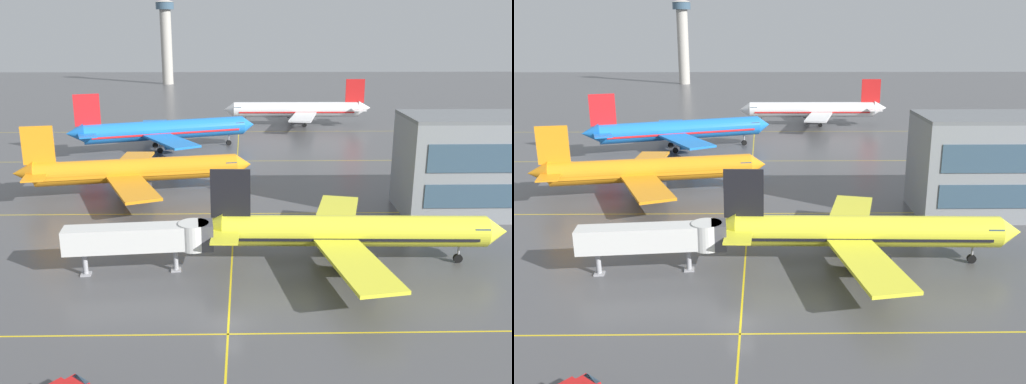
% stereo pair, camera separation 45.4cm
% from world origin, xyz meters
% --- Properties ---
extents(ground_plane, '(600.00, 600.00, 0.00)m').
position_xyz_m(ground_plane, '(0.00, 0.00, 0.00)').
color(ground_plane, '#4C4C4F').
extents(airliner_front_gate, '(35.49, 30.66, 11.05)m').
position_xyz_m(airliner_front_gate, '(13.48, 13.58, 3.77)').
color(airliner_front_gate, yellow).
rests_on(airliner_front_gate, ground).
extents(airliner_second_row, '(37.59, 31.97, 11.73)m').
position_xyz_m(airliner_second_row, '(-16.12, 41.48, 4.01)').
color(airliner_second_row, orange).
rests_on(airliner_second_row, ground).
extents(airliner_third_row, '(40.55, 34.71, 12.97)m').
position_xyz_m(airliner_third_row, '(-16.20, 75.55, 4.43)').
color(airliner_third_row, blue).
rests_on(airliner_third_row, ground).
extents(airliner_far_left_stand, '(40.53, 35.11, 12.65)m').
position_xyz_m(airliner_far_left_stand, '(16.33, 107.36, 4.32)').
color(airliner_far_left_stand, white).
rests_on(airliner_far_left_stand, ground).
extents(taxiway_markings, '(141.94, 146.57, 0.01)m').
position_xyz_m(taxiway_markings, '(0.00, 47.97, 0.00)').
color(taxiway_markings, yellow).
rests_on(taxiway_markings, ground).
extents(jet_bridge, '(16.32, 4.40, 5.58)m').
position_xyz_m(jet_bridge, '(-8.77, 11.34, 4.05)').
color(jet_bridge, silver).
rests_on(jet_bridge, ground).
extents(control_tower, '(8.82, 8.82, 39.13)m').
position_xyz_m(control_tower, '(-35.25, 226.08, 22.64)').
color(control_tower, '#ADA89E').
rests_on(control_tower, ground).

